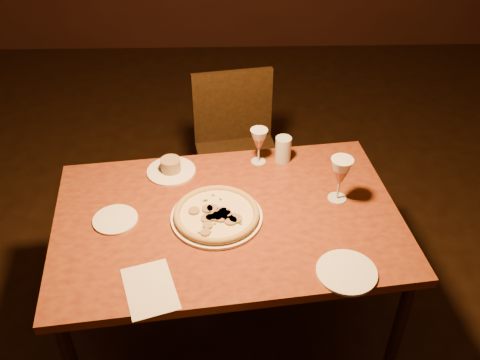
{
  "coord_description": "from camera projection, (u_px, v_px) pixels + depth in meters",
  "views": [
    {
      "loc": [
        0.02,
        -1.5,
        2.21
      ],
      "look_at": [
        0.07,
        0.19,
        0.9
      ],
      "focal_mm": 40.0,
      "sensor_mm": 36.0,
      "label": 1
    }
  ],
  "objects": [
    {
      "name": "pizza_plate",
      "position": [
        217.0,
        214.0,
        2.16
      ],
      "size": [
        0.37,
        0.37,
        0.04
      ],
      "color": "white",
      "rests_on": "dining_table"
    },
    {
      "name": "chair_far",
      "position": [
        237.0,
        147.0,
        2.99
      ],
      "size": [
        0.51,
        0.51,
        0.92
      ],
      "rotation": [
        0.0,
        0.0,
        0.17
      ],
      "color": "black",
      "rests_on": "floor"
    },
    {
      "name": "side_plate_near",
      "position": [
        347.0,
        272.0,
        1.93
      ],
      "size": [
        0.22,
        0.22,
        0.01
      ],
      "primitive_type": "cylinder",
      "color": "white",
      "rests_on": "dining_table"
    },
    {
      "name": "dining_table",
      "position": [
        228.0,
        228.0,
        2.22
      ],
      "size": [
        1.5,
        1.06,
        0.75
      ],
      "rotation": [
        0.0,
        0.0,
        0.12
      ],
      "color": "brown",
      "rests_on": "floor"
    },
    {
      "name": "water_tumbler",
      "position": [
        283.0,
        149.0,
        2.45
      ],
      "size": [
        0.07,
        0.07,
        0.12
      ],
      "primitive_type": "cylinder",
      "color": "silver",
      "rests_on": "dining_table"
    },
    {
      "name": "side_plate_left",
      "position": [
        115.0,
        220.0,
        2.16
      ],
      "size": [
        0.18,
        0.18,
        0.01
      ],
      "primitive_type": "cylinder",
      "color": "white",
      "rests_on": "dining_table"
    },
    {
      "name": "wine_glass_far",
      "position": [
        259.0,
        146.0,
        2.43
      ],
      "size": [
        0.08,
        0.08,
        0.17
      ],
      "primitive_type": null,
      "color": "#B3654A",
      "rests_on": "dining_table"
    },
    {
      "name": "wine_glass_right",
      "position": [
        340.0,
        179.0,
        2.21
      ],
      "size": [
        0.09,
        0.09,
        0.2
      ],
      "primitive_type": null,
      "color": "#B3654A",
      "rests_on": "dining_table"
    },
    {
      "name": "floor",
      "position": [
        226.0,
        354.0,
        2.54
      ],
      "size": [
        7.0,
        7.0,
        0.0
      ],
      "primitive_type": "plane",
      "color": "black",
      "rests_on": "ground"
    },
    {
      "name": "menu_card",
      "position": [
        150.0,
        289.0,
        1.88
      ],
      "size": [
        0.24,
        0.29,
        0.0
      ],
      "primitive_type": "cube",
      "rotation": [
        0.0,
        0.0,
        0.31
      ],
      "color": "silver",
      "rests_on": "dining_table"
    },
    {
      "name": "ramekin_saucer",
      "position": [
        171.0,
        168.0,
        2.4
      ],
      "size": [
        0.22,
        0.22,
        0.07
      ],
      "color": "white",
      "rests_on": "dining_table"
    }
  ]
}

